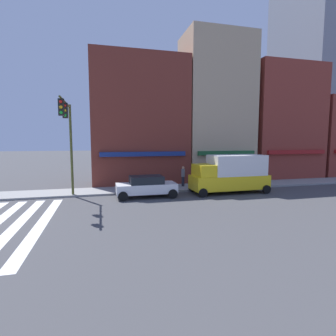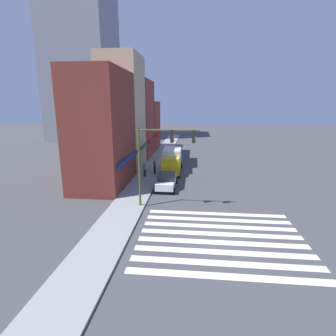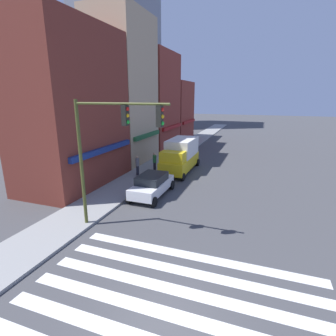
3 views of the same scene
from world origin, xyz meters
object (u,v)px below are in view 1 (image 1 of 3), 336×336
at_px(traffic_signal, 68,130).
at_px(box_truck_yellow, 230,173).
at_px(sedan_white, 146,186).
at_px(pedestrian_grey_coat, 183,176).
at_px(pedestrian_green_top, 204,177).

distance_m(traffic_signal, box_truck_yellow, 12.59).
xyz_separation_m(sedan_white, pedestrian_grey_coat, (3.82, 3.03, 0.23)).
bearing_deg(box_truck_yellow, pedestrian_green_top, 122.95).
xyz_separation_m(sedan_white, pedestrian_green_top, (5.44, 2.07, 0.23)).
xyz_separation_m(traffic_signal, pedestrian_green_top, (10.76, 2.12, -3.84)).
height_order(sedan_white, pedestrian_grey_coat, pedestrian_grey_coat).
height_order(box_truck_yellow, pedestrian_grey_coat, box_truck_yellow).
height_order(traffic_signal, box_truck_yellow, traffic_signal).
distance_m(box_truck_yellow, pedestrian_green_top, 2.55).
relative_size(traffic_signal, pedestrian_green_top, 3.85).
height_order(pedestrian_grey_coat, pedestrian_green_top, same).
bearing_deg(pedestrian_green_top, sedan_white, -13.00).
xyz_separation_m(sedan_white, box_truck_yellow, (6.83, -0.00, 0.75)).
bearing_deg(traffic_signal, pedestrian_grey_coat, 18.60).
xyz_separation_m(traffic_signal, box_truck_yellow, (12.15, 0.05, -3.32)).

